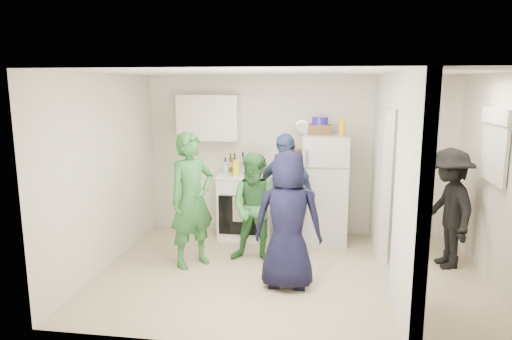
{
  "coord_description": "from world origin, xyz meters",
  "views": [
    {
      "loc": [
        0.36,
        -5.44,
        2.36
      ],
      "look_at": [
        -0.49,
        0.4,
        1.25
      ],
      "focal_mm": 32.0,
      "sensor_mm": 36.0,
      "label": 1
    }
  ],
  "objects_px": {
    "yellow_cup_stack_top": "(342,128)",
    "fridge": "(325,189)",
    "person_green_center": "(256,208)",
    "person_nook": "(449,208)",
    "person_denim": "(285,193)",
    "person_green_left": "(192,200)",
    "blue_bowl": "(320,121)",
    "person_navy": "(288,220)",
    "wicker_basket": "(320,130)",
    "stove": "(246,205)"
  },
  "relations": [
    {
      "from": "person_green_left",
      "to": "yellow_cup_stack_top",
      "type": "bearing_deg",
      "value": -17.44
    },
    {
      "from": "blue_bowl",
      "to": "person_navy",
      "type": "height_order",
      "value": "blue_bowl"
    },
    {
      "from": "stove",
      "to": "person_green_left",
      "type": "relative_size",
      "value": 0.57
    },
    {
      "from": "wicker_basket",
      "to": "person_nook",
      "type": "xyz_separation_m",
      "value": [
        1.68,
        -0.84,
        -0.91
      ]
    },
    {
      "from": "person_green_center",
      "to": "person_nook",
      "type": "bearing_deg",
      "value": 7.97
    },
    {
      "from": "person_navy",
      "to": "wicker_basket",
      "type": "bearing_deg",
      "value": -100.04
    },
    {
      "from": "blue_bowl",
      "to": "person_nook",
      "type": "relative_size",
      "value": 0.15
    },
    {
      "from": "person_green_center",
      "to": "yellow_cup_stack_top",
      "type": "bearing_deg",
      "value": 41.47
    },
    {
      "from": "person_denim",
      "to": "person_nook",
      "type": "xyz_separation_m",
      "value": [
        2.15,
        -0.3,
        -0.06
      ]
    },
    {
      "from": "person_green_center",
      "to": "person_denim",
      "type": "distance_m",
      "value": 0.6
    },
    {
      "from": "person_green_center",
      "to": "person_nook",
      "type": "distance_m",
      "value": 2.5
    },
    {
      "from": "wicker_basket",
      "to": "yellow_cup_stack_top",
      "type": "height_order",
      "value": "yellow_cup_stack_top"
    },
    {
      "from": "person_nook",
      "to": "fridge",
      "type": "bearing_deg",
      "value": -126.51
    },
    {
      "from": "person_green_left",
      "to": "person_green_center",
      "type": "bearing_deg",
      "value": -30.46
    },
    {
      "from": "person_denim",
      "to": "person_navy",
      "type": "xyz_separation_m",
      "value": [
        0.14,
        -1.22,
        -0.03
      ]
    },
    {
      "from": "person_denim",
      "to": "person_nook",
      "type": "relative_size",
      "value": 1.08
    },
    {
      "from": "wicker_basket",
      "to": "person_green_center",
      "type": "distance_m",
      "value": 1.62
    },
    {
      "from": "wicker_basket",
      "to": "yellow_cup_stack_top",
      "type": "bearing_deg",
      "value": -25.11
    },
    {
      "from": "stove",
      "to": "blue_bowl",
      "type": "xyz_separation_m",
      "value": [
        1.11,
        0.02,
        1.33
      ]
    },
    {
      "from": "blue_bowl",
      "to": "stove",
      "type": "bearing_deg",
      "value": -178.96
    },
    {
      "from": "blue_bowl",
      "to": "person_navy",
      "type": "distance_m",
      "value": 2.06
    },
    {
      "from": "fridge",
      "to": "person_green_center",
      "type": "distance_m",
      "value": 1.33
    },
    {
      "from": "person_navy",
      "to": "person_green_left",
      "type": "bearing_deg",
      "value": -20.51
    },
    {
      "from": "blue_bowl",
      "to": "person_denim",
      "type": "height_order",
      "value": "blue_bowl"
    },
    {
      "from": "person_green_center",
      "to": "person_navy",
      "type": "relative_size",
      "value": 0.91
    },
    {
      "from": "stove",
      "to": "person_green_center",
      "type": "bearing_deg",
      "value": -73.38
    },
    {
      "from": "person_navy",
      "to": "blue_bowl",
      "type": "bearing_deg",
      "value": -100.04
    },
    {
      "from": "stove",
      "to": "yellow_cup_stack_top",
      "type": "distance_m",
      "value": 1.9
    },
    {
      "from": "fridge",
      "to": "blue_bowl",
      "type": "xyz_separation_m",
      "value": [
        -0.1,
        0.05,
        1.02
      ]
    },
    {
      "from": "wicker_basket",
      "to": "person_navy",
      "type": "relative_size",
      "value": 0.21
    },
    {
      "from": "stove",
      "to": "person_denim",
      "type": "xyz_separation_m",
      "value": [
        0.64,
        -0.52,
        0.35
      ]
    },
    {
      "from": "person_green_left",
      "to": "person_nook",
      "type": "height_order",
      "value": "person_green_left"
    },
    {
      "from": "yellow_cup_stack_top",
      "to": "person_denim",
      "type": "xyz_separation_m",
      "value": [
        -0.79,
        -0.39,
        -0.9
      ]
    },
    {
      "from": "blue_bowl",
      "to": "person_navy",
      "type": "bearing_deg",
      "value": -100.52
    },
    {
      "from": "person_navy",
      "to": "person_denim",
      "type": "bearing_deg",
      "value": -82.89
    },
    {
      "from": "blue_bowl",
      "to": "person_green_center",
      "type": "xyz_separation_m",
      "value": [
        -0.81,
        -1.02,
        -1.09
      ]
    },
    {
      "from": "wicker_basket",
      "to": "person_green_center",
      "type": "relative_size",
      "value": 0.24
    },
    {
      "from": "yellow_cup_stack_top",
      "to": "fridge",
      "type": "bearing_deg",
      "value": 155.56
    },
    {
      "from": "stove",
      "to": "yellow_cup_stack_top",
      "type": "relative_size",
      "value": 4.01
    },
    {
      "from": "wicker_basket",
      "to": "blue_bowl",
      "type": "height_order",
      "value": "blue_bowl"
    },
    {
      "from": "wicker_basket",
      "to": "person_denim",
      "type": "bearing_deg",
      "value": -130.96
    },
    {
      "from": "person_navy",
      "to": "person_nook",
      "type": "xyz_separation_m",
      "value": [
        2.01,
        0.93,
        -0.03
      ]
    },
    {
      "from": "wicker_basket",
      "to": "person_denim",
      "type": "relative_size",
      "value": 0.21
    },
    {
      "from": "fridge",
      "to": "person_navy",
      "type": "distance_m",
      "value": 1.77
    },
    {
      "from": "person_green_left",
      "to": "stove",
      "type": "bearing_deg",
      "value": 20.4
    },
    {
      "from": "person_green_left",
      "to": "fridge",
      "type": "bearing_deg",
      "value": -12.06
    },
    {
      "from": "yellow_cup_stack_top",
      "to": "person_navy",
      "type": "relative_size",
      "value": 0.15
    },
    {
      "from": "yellow_cup_stack_top",
      "to": "person_green_center",
      "type": "relative_size",
      "value": 0.17
    },
    {
      "from": "person_denim",
      "to": "person_navy",
      "type": "height_order",
      "value": "person_denim"
    },
    {
      "from": "stove",
      "to": "person_green_left",
      "type": "xyz_separation_m",
      "value": [
        -0.51,
        -1.25,
        0.38
      ]
    }
  ]
}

